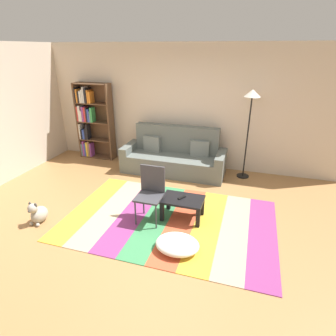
{
  "coord_description": "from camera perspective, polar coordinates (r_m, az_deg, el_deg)",
  "views": [
    {
      "loc": [
        1.4,
        -3.52,
        2.58
      ],
      "look_at": [
        0.09,
        0.71,
        0.65
      ],
      "focal_mm": 29.58,
      "sensor_mm": 36.0,
      "label": 1
    }
  ],
  "objects": [
    {
      "name": "ground_plane",
      "position": [
        4.58,
        -3.76,
        -10.79
      ],
      "size": [
        14.0,
        14.0,
        0.0
      ],
      "primitive_type": "plane",
      "color": "#9E7042"
    },
    {
      "name": "back_wall",
      "position": [
        6.35,
        4.25,
        12.3
      ],
      "size": [
        6.8,
        0.1,
        2.7
      ],
      "primitive_type": "cube",
      "color": "beige",
      "rests_on": "ground_plane"
    },
    {
      "name": "left_wall",
      "position": [
        6.54,
        -30.98,
        9.4
      ],
      "size": [
        0.1,
        5.5,
        2.7
      ],
      "primitive_type": "cube",
      "color": "beige",
      "rests_on": "ground_plane"
    },
    {
      "name": "rug",
      "position": [
        4.59,
        0.22,
        -10.6
      ],
      "size": [
        3.33,
        2.19,
        0.01
      ],
      "color": "gold",
      "rests_on": "ground_plane"
    },
    {
      "name": "couch",
      "position": [
        6.18,
        1.26,
        2.25
      ],
      "size": [
        2.26,
        0.8,
        1.0
      ],
      "color": "#59605B",
      "rests_on": "ground_plane"
    },
    {
      "name": "bookshelf",
      "position": [
        7.14,
        -15.56,
        9.32
      ],
      "size": [
        0.9,
        0.28,
        1.83
      ],
      "color": "brown",
      "rests_on": "ground_plane"
    },
    {
      "name": "coffee_table",
      "position": [
        4.5,
        3.04,
        -7.09
      ],
      "size": [
        0.67,
        0.44,
        0.35
      ],
      "color": "black",
      "rests_on": "rug"
    },
    {
      "name": "pouf",
      "position": [
        3.94,
        1.93,
        -15.44
      ],
      "size": [
        0.61,
        0.49,
        0.18
      ],
      "primitive_type": "ellipsoid",
      "color": "white",
      "rests_on": "rug"
    },
    {
      "name": "dog",
      "position": [
        4.91,
        -25.19,
        -8.48
      ],
      "size": [
        0.22,
        0.35,
        0.4
      ],
      "color": "#9E998E",
      "rests_on": "ground_plane"
    },
    {
      "name": "standing_lamp",
      "position": [
        5.8,
        16.75,
        12.26
      ],
      "size": [
        0.32,
        0.32,
        1.85
      ],
      "color": "black",
      "rests_on": "ground_plane"
    },
    {
      "name": "tv_remote",
      "position": [
        4.47,
        2.86,
        -6.09
      ],
      "size": [
        0.12,
        0.15,
        0.02
      ],
      "primitive_type": "cube",
      "rotation": [
        0.0,
        0.0,
        -0.55
      ],
      "color": "black",
      "rests_on": "coffee_table"
    },
    {
      "name": "folding_chair",
      "position": [
        4.38,
        -3.54,
        -4.4
      ],
      "size": [
        0.4,
        0.4,
        0.9
      ],
      "rotation": [
        0.0,
        0.0,
        -0.34
      ],
      "color": "#38383D",
      "rests_on": "ground_plane"
    }
  ]
}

